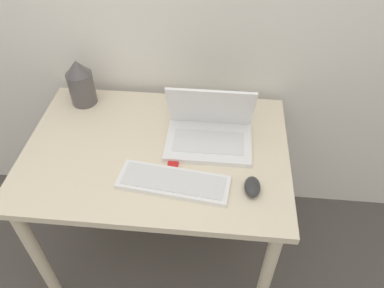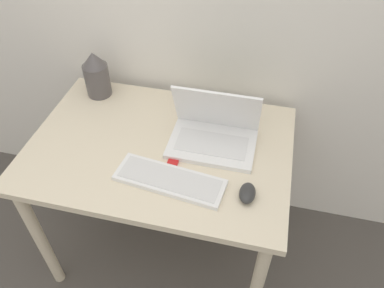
% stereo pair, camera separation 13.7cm
% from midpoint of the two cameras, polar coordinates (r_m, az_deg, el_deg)
% --- Properties ---
extents(desk, '(1.06, 0.74, 0.74)m').
position_cam_midpoint_polar(desk, '(1.58, -2.33, -2.92)').
color(desk, beige).
rests_on(desk, ground_plane).
extents(laptop, '(0.34, 0.24, 0.24)m').
position_cam_midpoint_polar(laptop, '(1.50, 5.96, 1.76)').
color(laptop, white).
rests_on(laptop, desk).
extents(keyboard, '(0.42, 0.18, 0.02)m').
position_cam_midpoint_polar(keyboard, '(1.37, -0.54, -5.65)').
color(keyboard, white).
rests_on(keyboard, desk).
extents(mouse, '(0.06, 0.09, 0.04)m').
position_cam_midpoint_polar(mouse, '(1.34, 11.36, -7.51)').
color(mouse, '#2D2D2D').
rests_on(mouse, desk).
extents(vase, '(0.11, 0.11, 0.22)m').
position_cam_midpoint_polar(vase, '(1.75, -12.21, 10.25)').
color(vase, '#514C4C').
rests_on(vase, desk).
extents(mp3_player, '(0.04, 0.06, 0.01)m').
position_cam_midpoint_polar(mp3_player, '(1.43, -0.29, -3.19)').
color(mp3_player, red).
rests_on(mp3_player, desk).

